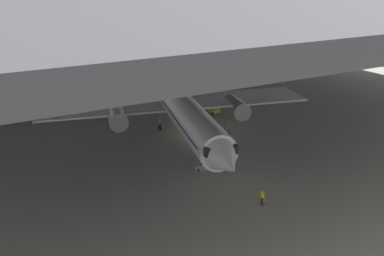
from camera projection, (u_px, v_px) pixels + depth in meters
name	position (u px, v px, depth m)	size (l,w,h in m)	color
ground_plane	(204.00, 133.00, 57.63)	(110.00, 110.00, 0.00)	gray
airplane_main	(182.00, 109.00, 55.88)	(37.07, 37.68, 11.86)	white
boarding_stairs	(211.00, 161.00, 47.41)	(4.49, 2.42, 4.74)	slate
crew_worker_near_nose	(262.00, 196.00, 39.65)	(0.27, 0.55, 1.62)	#232838
crew_worker_by_stairs	(224.00, 163.00, 46.18)	(0.32, 0.53, 1.77)	#232838
traffic_cone_orange	(263.00, 201.00, 40.12)	(0.36, 0.36, 0.60)	black
baggage_tug	(213.00, 110.00, 65.42)	(1.48, 2.31, 0.90)	yellow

